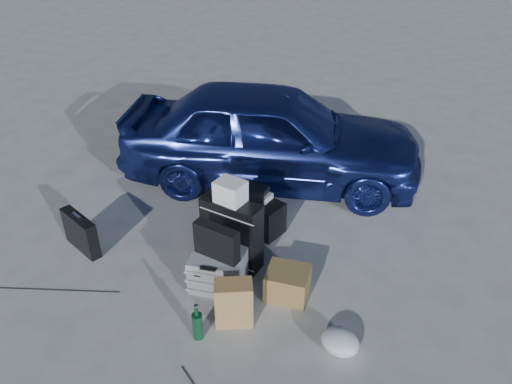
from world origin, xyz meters
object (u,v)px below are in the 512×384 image
car (271,135)px  suitcase_left (240,221)px  suitcase_right (232,233)px  green_bottle (197,322)px  pelican_case (219,270)px  duffel_bag (251,212)px  cardboard_box (288,283)px  briefcase (81,233)px

car → suitcase_left: (0.17, -1.36, -0.30)m
suitcase_left → suitcase_right: (0.02, -0.26, 0.05)m
car → green_bottle: 2.63m
pelican_case → suitcase_right: bearing=83.8°
green_bottle → car: bearing=96.6°
duffel_bag → cardboard_box: bearing=-33.4°
briefcase → cardboard_box: 2.11m
car → briefcase: car is taller
pelican_case → green_bottle: 0.63m
pelican_case → cardboard_box: (0.62, 0.09, -0.03)m
suitcase_left → duffel_bag: (-0.02, 0.36, -0.12)m
suitcase_left → green_bottle: suitcase_left is taller
duffel_bag → green_bottle: bearing=-65.9°
duffel_bag → cardboard_box: duffel_bag is taller
pelican_case → suitcase_right: size_ratio=0.68×
pelican_case → car: bearing=87.8°
pelican_case → duffel_bag: size_ratio=0.67×
duffel_bag → suitcase_left: bearing=-67.9°
car → suitcase_right: (0.19, -1.62, -0.25)m
suitcase_right → pelican_case: bearing=-78.5°
pelican_case → briefcase: bearing=172.5°
car → suitcase_left: bearing=174.4°
pelican_case → suitcase_left: bearing=85.2°
pelican_case → duffel_bag: duffel_bag is taller
cardboard_box → suitcase_right: bearing=158.6°
duffel_bag → cardboard_box: 1.10m
car → green_bottle: (0.30, -2.58, -0.42)m
suitcase_right → duffel_bag: bearing=104.0°
briefcase → suitcase_right: 1.52m
suitcase_right → duffel_bag: size_ratio=0.98×
briefcase → car: bearing=80.0°
suitcase_left → pelican_case: bearing=-101.3°
suitcase_right → car: bearing=106.3°
car → suitcase_right: bearing=174.1°
cardboard_box → green_bottle: bearing=-126.2°
car → cardboard_box: size_ratio=9.54×
green_bottle → suitcase_right: bearing=96.6°
cardboard_box → duffel_bag: bearing=128.2°
suitcase_right → cardboard_box: suitcase_right is taller
car → briefcase: 2.38m
briefcase → duffel_bag: briefcase is taller
briefcase → green_bottle: briefcase is taller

